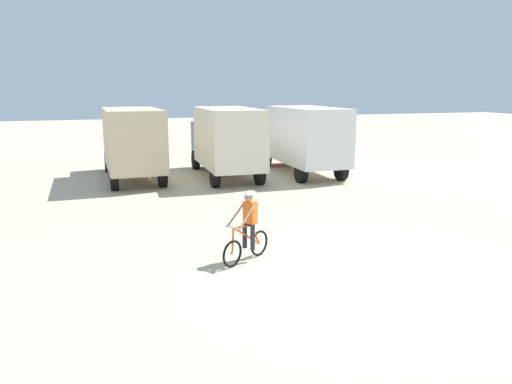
{
  "coord_description": "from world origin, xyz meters",
  "views": [
    {
      "loc": [
        -4.97,
        -9.72,
        4.3
      ],
      "look_at": [
        -0.49,
        4.28,
        1.1
      ],
      "focal_mm": 33.85,
      "sensor_mm": 36.0,
      "label": 1
    }
  ],
  "objects_px": {
    "box_truck_tan_camper": "(132,140)",
    "cyclist_orange_shirt": "(248,228)",
    "box_truck_white_box": "(303,137)",
    "box_truck_cream_rv": "(226,139)"
  },
  "relations": [
    {
      "from": "box_truck_cream_rv",
      "to": "box_truck_white_box",
      "type": "height_order",
      "value": "same"
    },
    {
      "from": "cyclist_orange_shirt",
      "to": "box_truck_cream_rv",
      "type": "bearing_deg",
      "value": 78.42
    },
    {
      "from": "box_truck_tan_camper",
      "to": "cyclist_orange_shirt",
      "type": "height_order",
      "value": "box_truck_tan_camper"
    },
    {
      "from": "box_truck_tan_camper",
      "to": "box_truck_white_box",
      "type": "distance_m",
      "value": 8.35
    },
    {
      "from": "box_truck_cream_rv",
      "to": "cyclist_orange_shirt",
      "type": "height_order",
      "value": "box_truck_cream_rv"
    },
    {
      "from": "box_truck_white_box",
      "to": "cyclist_orange_shirt",
      "type": "relative_size",
      "value": 3.72
    },
    {
      "from": "box_truck_tan_camper",
      "to": "cyclist_orange_shirt",
      "type": "bearing_deg",
      "value": -80.74
    },
    {
      "from": "cyclist_orange_shirt",
      "to": "box_truck_white_box",
      "type": "bearing_deg",
      "value": 60.79
    },
    {
      "from": "box_truck_tan_camper",
      "to": "box_truck_cream_rv",
      "type": "bearing_deg",
      "value": -9.49
    },
    {
      "from": "box_truck_tan_camper",
      "to": "box_truck_cream_rv",
      "type": "height_order",
      "value": "same"
    }
  ]
}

